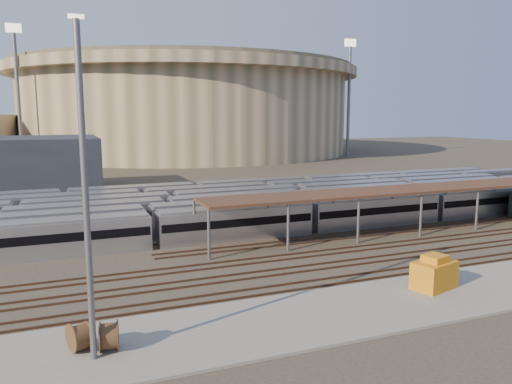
{
  "coord_description": "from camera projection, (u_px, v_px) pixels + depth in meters",
  "views": [
    {
      "loc": [
        -21.45,
        -44.35,
        14.13
      ],
      "look_at": [
        1.29,
        12.0,
        4.64
      ],
      "focal_mm": 35.0,
      "sensor_mm": 36.0,
      "label": 1
    }
  ],
  "objects": [
    {
      "name": "ground",
      "position": [
        288.0,
        255.0,
        50.74
      ],
      "size": [
        420.0,
        420.0,
        0.0
      ],
      "primitive_type": "plane",
      "color": "#383026",
      "rests_on": "ground"
    },
    {
      "name": "apron",
      "position": [
        317.0,
        315.0,
        35.13
      ],
      "size": [
        50.0,
        9.0,
        0.2
      ],
      "primitive_type": "cube",
      "color": "gray",
      "rests_on": "ground"
    },
    {
      "name": "subway_trains",
      "position": [
        255.0,
        205.0,
        68.78
      ],
      "size": [
        129.12,
        23.9,
        3.6
      ],
      "color": "#B8B8BD",
      "rests_on": "ground"
    },
    {
      "name": "inspection_shed",
      "position": [
        435.0,
        189.0,
        61.77
      ],
      "size": [
        60.3,
        6.0,
        5.3
      ],
      "color": "slate",
      "rests_on": "ground"
    },
    {
      "name": "empty_tracks",
      "position": [
        312.0,
        268.0,
        46.15
      ],
      "size": [
        170.0,
        9.62,
        0.18
      ],
      "color": "#4C3323",
      "rests_on": "ground"
    },
    {
      "name": "stadium",
      "position": [
        187.0,
        108.0,
        185.72
      ],
      "size": [
        124.0,
        124.0,
        32.5
      ],
      "color": "tan",
      "rests_on": "ground"
    },
    {
      "name": "floodlight_0",
      "position": [
        18.0,
        90.0,
        137.26
      ],
      "size": [
        4.0,
        1.0,
        38.4
      ],
      "color": "slate",
      "rests_on": "ground"
    },
    {
      "name": "floodlight_2",
      "position": [
        349.0,
        94.0,
        165.06
      ],
      "size": [
        4.0,
        1.0,
        38.4
      ],
      "color": "slate",
      "rests_on": "ground"
    },
    {
      "name": "floodlight_3",
      "position": [
        84.0,
        97.0,
        190.47
      ],
      "size": [
        4.0,
        1.0,
        38.4
      ],
      "color": "slate",
      "rests_on": "ground"
    },
    {
      "name": "cable_reel_west",
      "position": [
        80.0,
        337.0,
        29.52
      ],
      "size": [
        1.5,
        1.97,
        1.75
      ],
      "primitive_type": "cylinder",
      "rotation": [
        0.0,
        1.57,
        0.34
      ],
      "color": "brown",
      "rests_on": "apron"
    },
    {
      "name": "cable_reel_east",
      "position": [
        109.0,
        336.0,
        29.59
      ],
      "size": [
        1.24,
        1.94,
        1.82
      ],
      "primitive_type": "cylinder",
      "rotation": [
        0.0,
        1.57,
        -0.13
      ],
      "color": "brown",
      "rests_on": "apron"
    },
    {
      "name": "yard_light_pole",
      "position": [
        85.0,
        194.0,
        27.27
      ],
      "size": [
        0.81,
        0.36,
        19.04
      ],
      "color": "slate",
      "rests_on": "apron"
    },
    {
      "name": "yellow_equipment",
      "position": [
        434.0,
        275.0,
        40.18
      ],
      "size": [
        4.01,
        3.09,
        2.22
      ],
      "primitive_type": "cube",
      "rotation": [
        0.0,
        0.0,
        0.27
      ],
      "color": "orange",
      "rests_on": "apron"
    }
  ]
}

